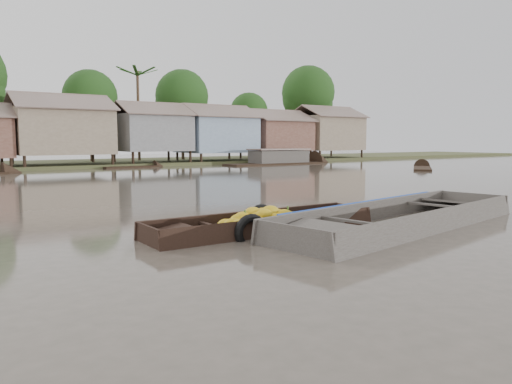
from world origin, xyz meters
TOP-DOWN VIEW (x-y plane):
  - ground at (0.00, 0.00)m, footprint 120.00×120.00m
  - riverbank at (3.03, 31.86)m, footprint 120.00×12.47m
  - banana_boat at (-0.25, 0.49)m, footprint 5.61×1.52m
  - viewer_boat at (2.91, -0.89)m, footprint 8.28×3.40m
  - distant_boats at (13.68, 24.08)m, footprint 45.93×15.92m

SIDE VIEW (x-z plane):
  - ground at x=0.00m, z-range 0.00..0.00m
  - viewer_boat at x=2.91m, z-range -0.25..0.40m
  - banana_boat at x=-0.25m, z-range -0.24..0.56m
  - distant_boats at x=13.68m, z-range -0.47..0.91m
  - riverbank at x=3.03m, z-range -2.04..8.18m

